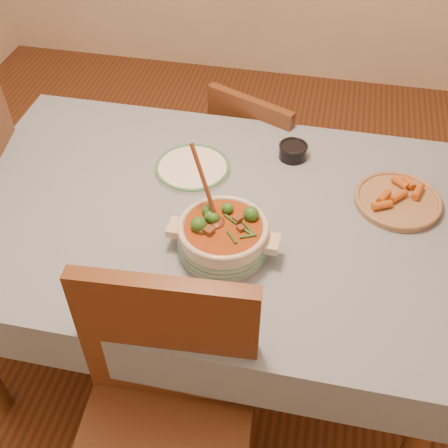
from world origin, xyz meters
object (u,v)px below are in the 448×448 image
white_plate (193,168)px  dining_table (211,231)px  chair_far (260,159)px  chair_near (164,419)px  condiment_bowl (293,150)px  stew_casserole (223,235)px  fried_plate (398,199)px

white_plate → dining_table: bearing=-60.4°
chair_far → chair_near: bearing=110.9°
chair_near → dining_table: bearing=87.0°
condiment_bowl → stew_casserole: bearing=-106.7°
stew_casserole → white_plate: (-0.18, 0.35, -0.05)m
condiment_bowl → white_plate: bearing=-156.1°
stew_casserole → chair_near: (-0.06, -0.46, -0.26)m
stew_casserole → chair_near: size_ratio=0.33×
dining_table → condiment_bowl: condiment_bowl is taller
stew_casserole → white_plate: 0.40m
fried_plate → chair_near: (-0.58, -0.79, -0.21)m
chair_far → chair_near: size_ratio=0.82×
condiment_bowl → chair_near: size_ratio=0.12×
stew_casserole → condiment_bowl: (0.15, 0.50, -0.04)m
chair_far → chair_near: 1.30m
white_plate → chair_near: chair_near is taller
dining_table → chair_far: size_ratio=2.04×
stew_casserole → chair_far: 0.90m
dining_table → chair_near: (0.01, -0.63, -0.10)m
dining_table → stew_casserole: size_ratio=5.04×
stew_casserole → dining_table: bearing=115.0°
dining_table → chair_near: bearing=-89.0°
dining_table → fried_plate: (0.59, 0.16, 0.11)m
dining_table → chair_near: 0.63m
dining_table → stew_casserole: bearing=-65.0°
stew_casserole → condiment_bowl: stew_casserole is taller
stew_casserole → chair_far: size_ratio=0.40×
dining_table → stew_casserole: (0.07, -0.16, 0.16)m
dining_table → chair_near: chair_near is taller
white_plate → condiment_bowl: (0.33, 0.15, 0.02)m
condiment_bowl → fried_plate: size_ratio=0.34×
condiment_bowl → fried_plate: (0.36, -0.18, -0.01)m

